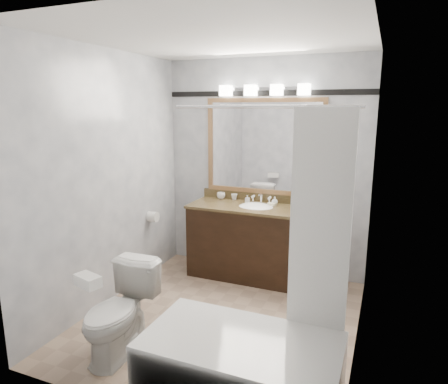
{
  "coord_description": "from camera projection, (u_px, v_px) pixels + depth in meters",
  "views": [
    {
      "loc": [
        1.33,
        -3.15,
        1.95
      ],
      "look_at": [
        -0.12,
        0.35,
        1.14
      ],
      "focal_mm": 32.0,
      "sensor_mm": 36.0,
      "label": 1
    }
  ],
  "objects": [
    {
      "name": "room",
      "position": [
        221.0,
        188.0,
        3.49
      ],
      "size": [
        2.42,
        2.62,
        2.52
      ],
      "color": "tan",
      "rests_on": "ground"
    },
    {
      "name": "vanity",
      "position": [
        255.0,
        241.0,
        4.58
      ],
      "size": [
        1.53,
        0.58,
        0.97
      ],
      "color": "black",
      "rests_on": "ground"
    },
    {
      "name": "mirror",
      "position": [
        264.0,
        147.0,
        4.6
      ],
      "size": [
        1.4,
        0.04,
        1.1
      ],
      "color": "#A37549",
      "rests_on": "room"
    },
    {
      "name": "vanity_light_bar",
      "position": [
        264.0,
        90.0,
        4.42
      ],
      "size": [
        1.02,
        0.14,
        0.12
      ],
      "color": "silver",
      "rests_on": "room"
    },
    {
      "name": "accent_stripe",
      "position": [
        265.0,
        93.0,
        4.49
      ],
      "size": [
        2.4,
        0.01,
        0.06
      ],
      "primitive_type": "cube",
      "color": "black",
      "rests_on": "room"
    },
    {
      "name": "bathtub",
      "position": [
        245.0,
        361.0,
        2.68
      ],
      "size": [
        1.3,
        0.75,
        1.96
      ],
      "color": "white",
      "rests_on": "ground"
    },
    {
      "name": "tp_roll",
      "position": [
        153.0,
        217.0,
        4.63
      ],
      "size": [
        0.11,
        0.12,
        0.12
      ],
      "primitive_type": "cylinder",
      "rotation": [
        0.0,
        1.57,
        0.0
      ],
      "color": "white",
      "rests_on": "room"
    },
    {
      "name": "toilet",
      "position": [
        119.0,
        312.0,
        3.15
      ],
      "size": [
        0.42,
        0.71,
        0.72
      ],
      "primitive_type": "imported",
      "rotation": [
        0.0,
        0.0,
        0.02
      ],
      "color": "white",
      "rests_on": "ground"
    },
    {
      "name": "tissue_box",
      "position": [
        88.0,
        281.0,
        2.78
      ],
      "size": [
        0.22,
        0.16,
        0.08
      ],
      "primitive_type": "cube",
      "rotation": [
        0.0,
        0.0,
        -0.28
      ],
      "color": "white",
      "rests_on": "toilet"
    },
    {
      "name": "coffee_maker",
      "position": [
        303.0,
        194.0,
        4.24
      ],
      "size": [
        0.19,
        0.24,
        0.36
      ],
      "rotation": [
        0.0,
        0.0,
        -0.13
      ],
      "color": "black",
      "rests_on": "vanity"
    },
    {
      "name": "cup_left",
      "position": [
        221.0,
        196.0,
        4.86
      ],
      "size": [
        0.1,
        0.1,
        0.08
      ],
      "primitive_type": "imported",
      "rotation": [
        0.0,
        0.0,
        0.01
      ],
      "color": "white",
      "rests_on": "vanity"
    },
    {
      "name": "cup_right",
      "position": [
        234.0,
        197.0,
        4.81
      ],
      "size": [
        0.08,
        0.08,
        0.07
      ],
      "primitive_type": "imported",
      "rotation": [
        0.0,
        0.0,
        -0.11
      ],
      "color": "white",
      "rests_on": "vanity"
    },
    {
      "name": "soap_bottle_a",
      "position": [
        247.0,
        199.0,
        4.66
      ],
      "size": [
        0.05,
        0.05,
        0.09
      ],
      "primitive_type": "imported",
      "rotation": [
        0.0,
        0.0,
        -0.21
      ],
      "color": "white",
      "rests_on": "vanity"
    },
    {
      "name": "soap_bottle_b",
      "position": [
        275.0,
        201.0,
        4.57
      ],
      "size": [
        0.09,
        0.09,
        0.09
      ],
      "primitive_type": "imported",
      "rotation": [
        0.0,
        0.0,
        -0.33
      ],
      "color": "white",
      "rests_on": "vanity"
    },
    {
      "name": "soap_bar",
      "position": [
        272.0,
        204.0,
        4.54
      ],
      "size": [
        0.1,
        0.07,
        0.03
      ],
      "primitive_type": "cube",
      "rotation": [
        0.0,
        0.0,
        -0.16
      ],
      "color": "beige",
      "rests_on": "vanity"
    }
  ]
}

